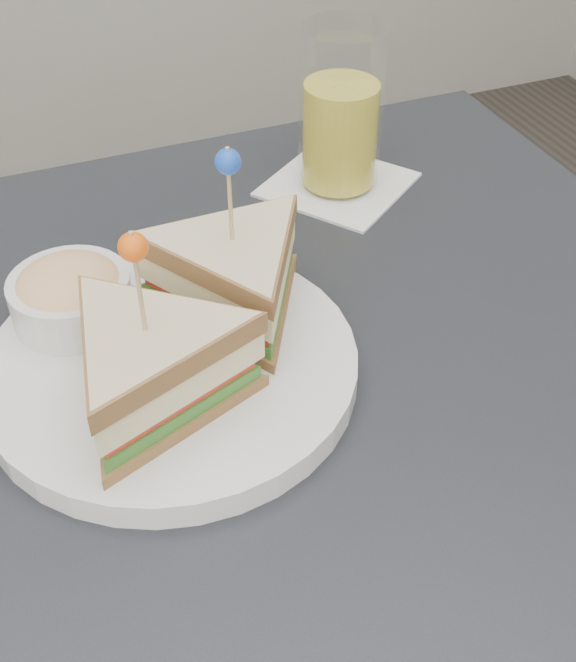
# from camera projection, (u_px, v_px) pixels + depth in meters

# --- Properties ---
(table) EXTENTS (0.80, 0.80, 0.75)m
(table) POSITION_uv_depth(u_px,v_px,m) (281.00, 460.00, 0.67)
(table) COLOR black
(table) RESTS_ON ground
(plate_meal) EXTENTS (0.33, 0.32, 0.17)m
(plate_meal) POSITION_uv_depth(u_px,v_px,m) (177.00, 327.00, 0.60)
(plate_meal) COLOR silver
(plate_meal) RESTS_ON table
(cutlery_knife) EXTENTS (0.09, 0.23, 0.01)m
(cutlery_knife) POSITION_uv_depth(u_px,v_px,m) (33.00, 348.00, 0.65)
(cutlery_knife) COLOR #B8BEC4
(cutlery_knife) RESTS_ON table
(drink_set) EXTENTS (0.18, 0.18, 0.16)m
(drink_set) POSITION_uv_depth(u_px,v_px,m) (340.00, 120.00, 0.79)
(drink_set) COLOR white
(drink_set) RESTS_ON table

